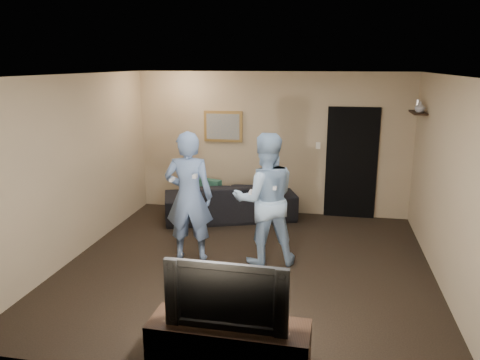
% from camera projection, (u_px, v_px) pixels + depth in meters
% --- Properties ---
extents(ground, '(5.00, 5.00, 0.00)m').
position_uv_depth(ground, '(247.00, 265.00, 6.52)').
color(ground, black).
rests_on(ground, ground).
extents(ceiling, '(5.00, 5.00, 0.04)m').
position_uv_depth(ceiling, '(248.00, 75.00, 5.89)').
color(ceiling, silver).
rests_on(ceiling, wall_back).
extents(wall_back, '(5.00, 0.04, 2.60)m').
position_uv_depth(wall_back, '(271.00, 144.00, 8.58)').
color(wall_back, tan).
rests_on(wall_back, ground).
extents(wall_front, '(5.00, 0.04, 2.60)m').
position_uv_depth(wall_front, '(194.00, 245.00, 3.82)').
color(wall_front, tan).
rests_on(wall_front, ground).
extents(wall_left, '(0.04, 5.00, 2.60)m').
position_uv_depth(wall_left, '(75.00, 167.00, 6.67)').
color(wall_left, tan).
rests_on(wall_left, ground).
extents(wall_right, '(0.04, 5.00, 2.60)m').
position_uv_depth(wall_right, '(448.00, 184.00, 5.74)').
color(wall_right, tan).
rests_on(wall_right, ground).
extents(sofa, '(2.49, 1.63, 0.68)m').
position_uv_depth(sofa, '(230.00, 200.00, 8.43)').
color(sofa, black).
rests_on(sofa, ground).
extents(throw_pillow, '(0.48, 0.28, 0.46)m').
position_uv_depth(throw_pillow, '(209.00, 192.00, 8.46)').
color(throw_pillow, '#174639').
rests_on(throw_pillow, sofa).
extents(painting_frame, '(0.72, 0.05, 0.57)m').
position_uv_depth(painting_frame, '(223.00, 126.00, 8.65)').
color(painting_frame, olive).
rests_on(painting_frame, wall_back).
extents(painting_canvas, '(0.62, 0.01, 0.47)m').
position_uv_depth(painting_canvas, '(223.00, 127.00, 8.63)').
color(painting_canvas, slate).
rests_on(painting_canvas, painting_frame).
extents(doorway, '(0.90, 0.06, 2.00)m').
position_uv_depth(doorway, '(351.00, 163.00, 8.36)').
color(doorway, black).
rests_on(doorway, ground).
extents(light_switch, '(0.08, 0.02, 0.12)m').
position_uv_depth(light_switch, '(318.00, 146.00, 8.40)').
color(light_switch, silver).
rests_on(light_switch, wall_back).
extents(wall_shelf, '(0.20, 0.60, 0.03)m').
position_uv_depth(wall_shelf, '(418.00, 113.00, 7.31)').
color(wall_shelf, black).
rests_on(wall_shelf, wall_right).
extents(shelf_vase, '(0.20, 0.20, 0.17)m').
position_uv_depth(shelf_vase, '(420.00, 107.00, 7.16)').
color(shelf_vase, '#9F9EA3').
rests_on(shelf_vase, wall_shelf).
extents(shelf_figurine, '(0.06, 0.06, 0.18)m').
position_uv_depth(shelf_figurine, '(418.00, 105.00, 7.37)').
color(shelf_figurine, silver).
rests_on(shelf_figurine, wall_shelf).
extents(tv_console, '(1.45, 0.49, 0.51)m').
position_uv_depth(tv_console, '(229.00, 349.00, 4.21)').
color(tv_console, black).
rests_on(tv_console, ground).
extents(television, '(1.08, 0.16, 0.62)m').
position_uv_depth(television, '(229.00, 291.00, 4.07)').
color(television, black).
rests_on(television, tv_console).
extents(wii_player_left, '(0.72, 0.55, 1.85)m').
position_uv_depth(wii_player_left, '(189.00, 197.00, 6.54)').
color(wii_player_left, '#6783B4').
rests_on(wii_player_left, ground).
extents(wii_player_right, '(1.07, 0.94, 1.85)m').
position_uv_depth(wii_player_right, '(265.00, 199.00, 6.42)').
color(wii_player_right, '#98BADE').
rests_on(wii_player_right, ground).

